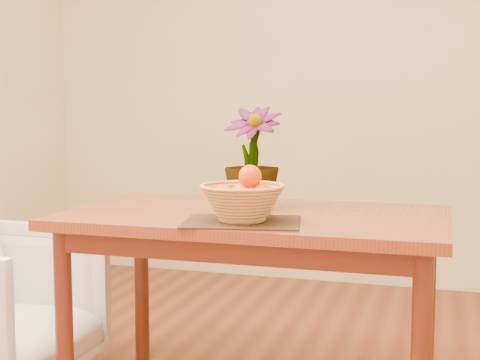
% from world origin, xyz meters
% --- Properties ---
extents(wall_back, '(4.00, 0.02, 2.70)m').
position_xyz_m(wall_back, '(0.00, 2.25, 1.35)').
color(wall_back, '#FFEEC2').
rests_on(wall_back, floor).
extents(table, '(1.40, 0.80, 0.75)m').
position_xyz_m(table, '(0.00, 0.30, 0.66)').
color(table, maroon).
rests_on(table, floor).
extents(placemat, '(0.44, 0.36, 0.01)m').
position_xyz_m(placemat, '(0.02, 0.07, 0.75)').
color(placemat, '#352213').
rests_on(placemat, table).
extents(wicker_basket, '(0.29, 0.29, 0.12)m').
position_xyz_m(wicker_basket, '(0.02, 0.07, 0.81)').
color(wicker_basket, tan).
rests_on(wicker_basket, placemat).
extents(orange_pile, '(0.20, 0.19, 0.14)m').
position_xyz_m(orange_pile, '(0.03, 0.07, 0.85)').
color(orange_pile, '#E74103').
rests_on(orange_pile, wicker_basket).
extents(potted_plant, '(0.23, 0.23, 0.39)m').
position_xyz_m(potted_plant, '(-0.04, 0.39, 0.95)').
color(potted_plant, '#164814').
rests_on(potted_plant, table).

